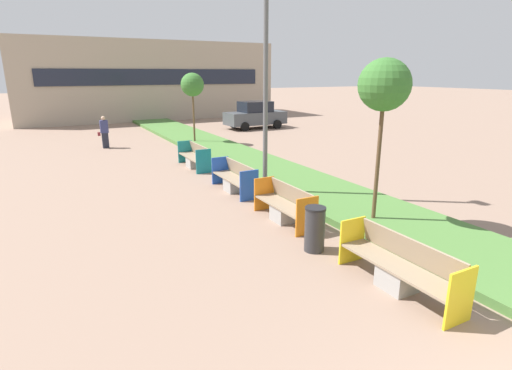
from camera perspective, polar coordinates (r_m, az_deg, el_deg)
The scene contains 12 objects.
planter_grass_strip at distance 15.14m, azimuth 2.87°, elevation 1.72°, with size 2.80×120.00×0.18m.
building_backdrop at distance 36.76m, azimuth -15.30°, elevation 14.22°, with size 20.51×7.31×6.24m.
bench_yellow_frame at distance 7.72m, azimuth 19.82°, elevation -11.22°, with size 0.65×2.48×0.94m.
bench_orange_frame at distance 10.45m, azimuth 4.15°, elevation -3.22°, with size 0.65×2.14×0.94m.
bench_blue_frame at distance 13.05m, azimuth -3.04°, elevation 0.70°, with size 0.65×2.27×0.94m.
bench_teal_frame at distance 16.56m, azimuth -8.74°, elevation 3.77°, with size 0.65×2.30×0.94m.
litter_bin at distance 8.77m, azimuth 8.39°, elevation -6.23°, with size 0.46×0.46×1.00m.
street_lamp_post at distance 12.08m, azimuth 1.42°, elevation 19.55°, with size 0.24×0.44×8.34m.
sapling_tree_near at distance 10.06m, azimuth 17.87°, elevation 13.29°, with size 1.24×1.24×4.10m.
sapling_tree_far at distance 21.84m, azimuth -9.08°, elevation 13.90°, with size 1.22×1.22×3.76m.
pedestrian_walking at distance 22.03m, azimuth -20.84°, elevation 7.09°, with size 0.53×0.24×1.64m.
parked_car_distant at distance 28.14m, azimuth -0.10°, elevation 9.95°, with size 4.26×2.00×1.86m.
Camera 1 is at (-4.35, -0.61, 3.76)m, focal length 28.00 mm.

